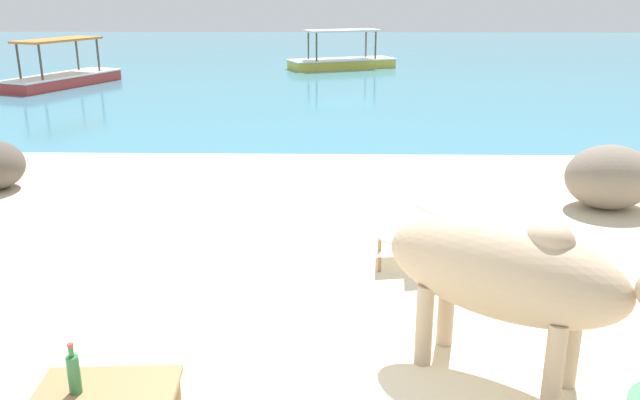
# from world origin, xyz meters

# --- Properties ---
(water_surface) EXTENTS (60.00, 36.00, 0.03)m
(water_surface) POSITION_xyz_m (0.00, 22.00, 0.00)
(water_surface) COLOR teal
(water_surface) RESTS_ON ground
(cow) EXTENTS (1.92, 1.55, 1.17)m
(cow) POSITION_xyz_m (1.81, 0.67, 0.81)
(cow) COLOR tan
(cow) RESTS_ON sand_beach
(low_bench_table) EXTENTS (0.78, 0.48, 0.46)m
(low_bench_table) POSITION_xyz_m (-0.56, -0.20, 0.42)
(low_bench_table) COLOR olive
(low_bench_table) RESTS_ON sand_beach
(bottle) EXTENTS (0.07, 0.07, 0.30)m
(bottle) POSITION_xyz_m (-0.71, -0.24, 0.61)
(bottle) COLOR #2D6B38
(bottle) RESTS_ON low_bench_table
(deck_chair_far) EXTENTS (0.81, 0.59, 0.68)m
(deck_chair_far) POSITION_xyz_m (1.48, 2.63, 0.42)
(deck_chair_far) COLOR olive
(deck_chair_far) RESTS_ON sand_beach
(shore_rock_medium) EXTENTS (1.23, 1.12, 0.77)m
(shore_rock_medium) POSITION_xyz_m (3.98, 4.37, 0.42)
(shore_rock_medium) COLOR gray
(shore_rock_medium) RESTS_ON sand_beach
(boat_yellow) EXTENTS (3.83, 2.48, 1.29)m
(boat_yellow) POSITION_xyz_m (0.91, 19.49, 0.29)
(boat_yellow) COLOR gold
(boat_yellow) RESTS_ON water_surface
(boat_red) EXTENTS (2.43, 3.84, 1.29)m
(boat_red) POSITION_xyz_m (-6.93, 14.91, 0.29)
(boat_red) COLOR #C63833
(boat_red) RESTS_ON water_surface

